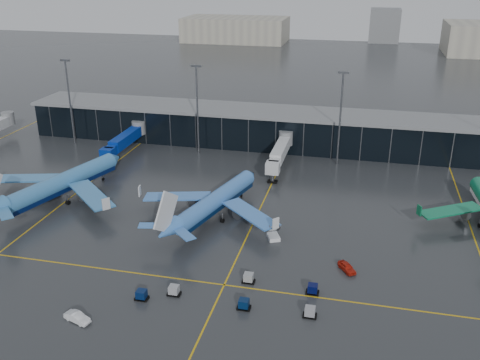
% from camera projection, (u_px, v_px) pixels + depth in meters
% --- Properties ---
extents(ground, '(600.00, 600.00, 0.00)m').
position_uv_depth(ground, '(196.00, 238.00, 108.15)').
color(ground, '#282B2D').
rests_on(ground, ground).
extents(terminal_pier, '(142.00, 17.00, 10.70)m').
position_uv_depth(terminal_pier, '(257.00, 127.00, 161.88)').
color(terminal_pier, black).
rests_on(terminal_pier, ground).
extents(jet_bridges, '(94.00, 27.50, 7.20)m').
position_uv_depth(jet_bridges, '(124.00, 140.00, 152.56)').
color(jet_bridges, '#595B60').
rests_on(jet_bridges, ground).
extents(flood_masts, '(203.00, 0.50, 25.50)m').
position_uv_depth(flood_masts, '(267.00, 111.00, 146.83)').
color(flood_masts, '#595B60').
rests_on(flood_masts, ground).
extents(distant_hangars, '(260.00, 71.00, 22.00)m').
position_uv_depth(distant_hangars, '(401.00, 35.00, 337.23)').
color(distant_hangars, '#B2AD99').
rests_on(distant_hangars, ground).
extents(taxi_lines, '(220.00, 120.00, 0.02)m').
position_uv_depth(taxi_lines, '(255.00, 220.00, 115.56)').
color(taxi_lines, gold).
rests_on(taxi_lines, ground).
extents(airliner_arkefly, '(48.82, 52.49, 13.42)m').
position_uv_depth(airliner_arkefly, '(62.00, 172.00, 123.61)').
color(airliner_arkefly, '#3A7EBF').
rests_on(airliner_arkefly, ground).
extents(airliner_klm_near, '(44.19, 47.59, 12.23)m').
position_uv_depth(airliner_klm_near, '(216.00, 191.00, 115.06)').
color(airliner_klm_near, '#417FD6').
rests_on(airliner_klm_near, ground).
extents(baggage_carts, '(29.86, 10.54, 1.70)m').
position_uv_depth(baggage_carts, '(238.00, 295.00, 88.47)').
color(baggage_carts, black).
rests_on(baggage_carts, ground).
extents(mobile_airstair, '(3.32, 3.82, 3.45)m').
position_uv_depth(mobile_airstair, '(273.00, 235.00, 107.66)').
color(mobile_airstair, white).
rests_on(mobile_airstair, ground).
extents(service_van_red, '(3.90, 4.58, 1.48)m').
position_uv_depth(service_van_red, '(347.00, 267.00, 96.47)').
color(service_van_red, '#B81C0E').
rests_on(service_van_red, ground).
extents(service_van_white, '(4.78, 2.85, 1.49)m').
position_uv_depth(service_van_white, '(77.00, 317.00, 82.90)').
color(service_van_white, white).
rests_on(service_van_white, ground).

